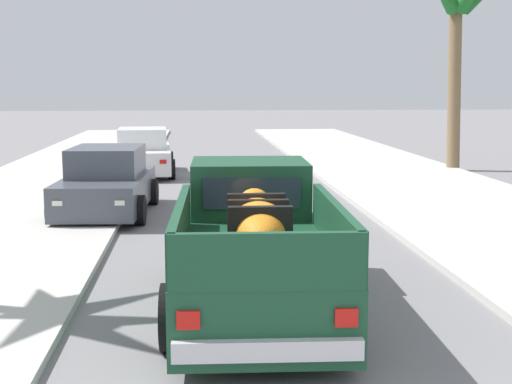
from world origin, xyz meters
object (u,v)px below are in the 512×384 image
object	(u,v)px
car_left_near	(143,153)
car_left_mid	(107,183)
pickup_truck	(254,246)
palm_tree_left_fore	(458,12)

from	to	relation	value
car_left_near	car_left_mid	size ratio (longest dim) A/B	1.00
car_left_mid	pickup_truck	bearing A→B (deg)	-68.64
car_left_near	car_left_mid	bearing A→B (deg)	-92.41
car_left_mid	palm_tree_left_fore	world-z (taller)	palm_tree_left_fore
palm_tree_left_fore	car_left_mid	bearing A→B (deg)	-145.12
pickup_truck	palm_tree_left_fore	bearing A→B (deg)	61.07
pickup_truck	car_left_near	bearing A→B (deg)	99.83
pickup_truck	car_left_near	xyz separation A→B (m)	(-2.47, 14.28, -0.10)
pickup_truck	car_left_mid	bearing A→B (deg)	111.36
pickup_truck	car_left_near	world-z (taller)	pickup_truck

